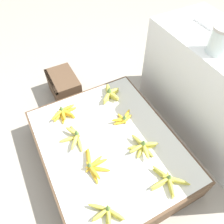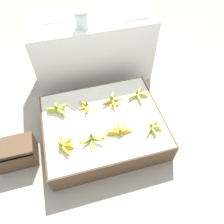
{
  "view_description": "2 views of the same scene",
  "coord_description": "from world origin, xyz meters",
  "views": [
    {
      "loc": [
        0.75,
        -0.37,
        1.64
      ],
      "look_at": [
        -0.13,
        0.09,
        0.43
      ],
      "focal_mm": 35.0,
      "sensor_mm": 36.0,
      "label": 1
    },
    {
      "loc": [
        -0.25,
        -1.23,
        1.99
      ],
      "look_at": [
        0.1,
        0.04,
        0.3
      ],
      "focal_mm": 35.0,
      "sensor_mm": 36.0,
      "label": 2
    }
  ],
  "objects": [
    {
      "name": "ground_plane",
      "position": [
        0.0,
        0.0,
        0.0
      ],
      "size": [
        10.0,
        10.0,
        0.0
      ],
      "primitive_type": "plane",
      "color": "#A89E8E"
    },
    {
      "name": "display_platform",
      "position": [
        0.0,
        0.0,
        0.13
      ],
      "size": [
        1.17,
        0.96,
        0.25
      ],
      "color": "brown",
      "rests_on": "ground_plane"
    },
    {
      "name": "back_vendor_table",
      "position": [
        0.11,
        0.93,
        0.4
      ],
      "size": [
        1.36,
        0.56,
        0.79
      ],
      "color": "white",
      "rests_on": "ground_plane"
    },
    {
      "name": "wooden_crate",
      "position": [
        -0.87,
        -0.06,
        0.12
      ],
      "size": [
        0.37,
        0.25,
        0.24
      ],
      "color": "brown",
      "rests_on": "ground_plane"
    },
    {
      "name": "banana_bunch_front_left",
      "position": [
        -0.4,
        -0.2,
        0.28
      ],
      "size": [
        0.16,
        0.23,
        0.1
      ],
      "color": "gold",
      "rests_on": "display_platform"
    },
    {
      "name": "banana_bunch_front_midleft",
      "position": [
        -0.15,
        -0.21,
        0.28
      ],
      "size": [
        0.26,
        0.16,
        0.1
      ],
      "color": "#DBCC4C",
      "rests_on": "display_platform"
    },
    {
      "name": "banana_bunch_front_midright",
      "position": [
        0.11,
        -0.18,
        0.28
      ],
      "size": [
        0.27,
        0.17,
        0.09
      ],
      "color": "gold",
      "rests_on": "display_platform"
    },
    {
      "name": "banana_bunch_front_right",
      "position": [
        0.42,
        -0.24,
        0.28
      ],
      "size": [
        0.19,
        0.18,
        0.09
      ],
      "color": "gold",
      "rests_on": "display_platform"
    },
    {
      "name": "banana_bunch_middle_left",
      "position": [
        -0.41,
        0.22,
        0.29
      ],
      "size": [
        0.22,
        0.2,
        0.11
      ],
      "color": "gold",
      "rests_on": "display_platform"
    },
    {
      "name": "banana_bunch_middle_midleft",
      "position": [
        -0.13,
        0.19,
        0.28
      ],
      "size": [
        0.12,
        0.19,
        0.09
      ],
      "color": "gold",
      "rests_on": "display_platform"
    },
    {
      "name": "banana_bunch_middle_midright",
      "position": [
        0.15,
        0.19,
        0.28
      ],
      "size": [
        0.23,
        0.23,
        0.1
      ],
      "color": "gold",
      "rests_on": "display_platform"
    },
    {
      "name": "banana_bunch_middle_right",
      "position": [
        0.43,
        0.2,
        0.28
      ],
      "size": [
        0.24,
        0.26,
        0.09
      ],
      "color": "gold",
      "rests_on": "display_platform"
    },
    {
      "name": "glass_jar",
      "position": [
        -0.0,
        0.78,
        0.88
      ],
      "size": [
        0.14,
        0.14,
        0.17
      ],
      "color": "silver",
      "rests_on": "back_vendor_table"
    },
    {
      "name": "foam_tray_white",
      "position": [
        -0.25,
        1.0,
        0.8
      ],
      "size": [
        0.25,
        0.15,
        0.02
      ],
      "color": "white",
      "rests_on": "back_vendor_table"
    },
    {
      "name": "foam_tray_dark",
      "position": [
        0.56,
        0.84,
        0.8
      ],
      "size": [
        0.26,
        0.17,
        0.02
      ],
      "color": "white",
      "rests_on": "back_vendor_table"
    }
  ]
}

